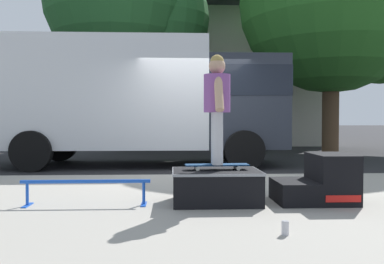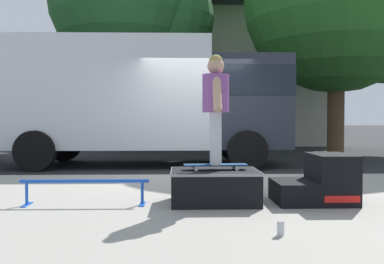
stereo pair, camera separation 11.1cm
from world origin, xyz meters
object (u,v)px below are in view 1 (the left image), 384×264
object	(u,v)px
skater_kid	(217,100)
street_tree_neighbour	(129,4)
soda_can	(285,228)
skate_box	(216,185)
skateboard	(217,165)
kicker_ramp	(320,182)
grind_rail	(86,186)
box_truck	(144,97)
street_tree_main	(342,6)

from	to	relation	value
skater_kid	street_tree_neighbour	size ratio (longest dim) A/B	0.16
street_tree_neighbour	soda_can	bearing A→B (deg)	-77.84
skate_box	street_tree_neighbour	world-z (taller)	street_tree_neighbour
skateboard	street_tree_neighbour	bearing A→B (deg)	101.49
skate_box	soda_can	xyz separation A→B (m)	(0.46, -1.44, -0.15)
skate_box	kicker_ramp	world-z (taller)	kicker_ramp
grind_rail	soda_can	distance (m)	2.46
skate_box	skater_kid	xyz separation A→B (m)	(0.01, 0.04, 1.05)
skater_kid	box_truck	world-z (taller)	box_truck
skate_box	box_truck	world-z (taller)	box_truck
soda_can	kicker_ramp	bearing A→B (deg)	60.09
soda_can	street_tree_main	size ratio (longest dim) A/B	0.02
box_truck	street_tree_main	size ratio (longest dim) A/B	0.83
skater_kid	soda_can	distance (m)	1.96
kicker_ramp	soda_can	distance (m)	1.67
skateboard	street_tree_neighbour	size ratio (longest dim) A/B	0.09
kicker_ramp	street_tree_main	world-z (taller)	street_tree_main
kicker_ramp	skateboard	bearing A→B (deg)	178.06
skate_box	street_tree_main	bearing A→B (deg)	59.78
grind_rail	street_tree_main	world-z (taller)	street_tree_main
grind_rail	skateboard	world-z (taller)	skateboard
kicker_ramp	box_truck	xyz separation A→B (m)	(-2.54, 5.38, 1.33)
grind_rail	skater_kid	bearing A→B (deg)	3.82
skate_box	skater_kid	size ratio (longest dim) A/B	0.79
skateboard	soda_can	size ratio (longest dim) A/B	6.28
skate_box	soda_can	bearing A→B (deg)	-72.17
kicker_ramp	skater_kid	world-z (taller)	skater_kid
kicker_ramp	soda_can	size ratio (longest dim) A/B	7.47
box_truck	kicker_ramp	bearing A→B (deg)	-64.73
kicker_ramp	street_tree_neighbour	world-z (taller)	street_tree_neighbour
grind_rail	street_tree_neighbour	bearing A→B (deg)	93.07
kicker_ramp	skateboard	world-z (taller)	kicker_ramp
box_truck	street_tree_main	bearing A→B (deg)	29.28
kicker_ramp	box_truck	distance (m)	6.09
street_tree_neighbour	grind_rail	bearing A→B (deg)	-86.93
skateboard	box_truck	bearing A→B (deg)	103.28
grind_rail	street_tree_neighbour	size ratio (longest dim) A/B	0.18
soda_can	skater_kid	bearing A→B (deg)	106.84
street_tree_neighbour	skater_kid	bearing A→B (deg)	-78.51
skate_box	skateboard	bearing A→B (deg)	71.56
skater_kid	street_tree_main	distance (m)	11.00
skate_box	street_tree_neighbour	distance (m)	11.99
street_tree_main	skate_box	bearing A→B (deg)	-120.22
skater_kid	kicker_ramp	bearing A→B (deg)	-1.94
kicker_ramp	grind_rail	xyz separation A→B (m)	(-2.86, -0.06, -0.02)
skate_box	skateboard	world-z (taller)	skateboard
skateboard	grind_rail	bearing A→B (deg)	-176.18
box_truck	street_tree_main	distance (m)	8.15
skateboard	street_tree_main	bearing A→B (deg)	59.73
skateboard	kicker_ramp	bearing A→B (deg)	-1.94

